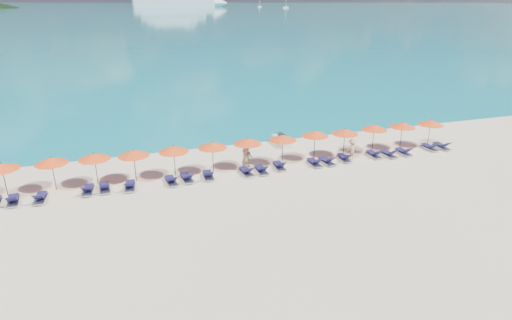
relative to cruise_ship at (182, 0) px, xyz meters
name	(u,v)px	position (x,y,z in m)	size (l,w,h in m)	color
ground	(271,194)	(-83.40, -554.28, -8.78)	(1400.00, 1400.00, 0.00)	beige
sea	(113,6)	(-83.40, 105.72, -8.77)	(1600.00, 1300.00, 0.01)	#1FA9B2
cruise_ship	(182,0)	(0.00, 0.00, 0.00)	(122.06, 26.25, 33.73)	white
sailboat_near	(286,7)	(103.29, -93.66, -7.63)	(6.11, 2.04, 11.20)	white
sailboat_far	(260,6)	(94.56, -25.56, -7.78)	(5.30, 1.77, 9.73)	white
jetski	(282,140)	(-79.19, -545.47, -8.42)	(0.93, 2.47, 0.88)	silver
beachgoer_a	(245,157)	(-83.75, -549.88, -7.80)	(0.71, 0.47, 1.95)	tan
beachgoer_b	(247,157)	(-83.49, -549.55, -7.98)	(0.77, 0.44, 1.59)	tan
beachgoer_c	(352,149)	(-75.42, -550.42, -7.97)	(1.05, 0.49, 1.62)	tan
umbrella_0	(1,166)	(-99.17, -549.49, -6.76)	(2.10, 2.10, 2.28)	black
umbrella_1	(51,161)	(-96.40, -549.36, -6.76)	(2.10, 2.10, 2.28)	black
umbrella_2	(94,156)	(-93.83, -549.37, -6.76)	(2.10, 2.10, 2.28)	black
umbrella_3	(133,153)	(-91.38, -549.54, -6.76)	(2.10, 2.10, 2.28)	black
umbrella_4	(174,149)	(-88.74, -549.56, -6.76)	(2.10, 2.10, 2.28)	black
umbrella_5	(212,145)	(-86.04, -549.56, -6.76)	(2.10, 2.10, 2.28)	black
umbrella_6	(248,141)	(-83.46, -549.50, -6.76)	(2.10, 2.10, 2.28)	black
umbrella_7	(283,138)	(-80.76, -549.52, -6.76)	(2.10, 2.10, 2.28)	black
umbrella_8	(315,133)	(-78.06, -549.35, -6.76)	(2.10, 2.10, 2.28)	black
umbrella_9	(345,131)	(-75.64, -549.58, -6.76)	(2.10, 2.10, 2.28)	black
umbrella_10	(374,127)	(-72.86, -549.32, -6.76)	(2.10, 2.10, 2.28)	black
umbrella_11	(403,125)	(-70.29, -549.42, -6.76)	(2.10, 2.10, 2.28)	black
umbrella_12	(431,122)	(-67.67, -549.56, -6.76)	(2.10, 2.10, 2.28)	black
lounger_1	(13,200)	(-98.65, -550.73, -8.54)	(0.78, 1.75, 0.66)	silver
lounger_2	(40,198)	(-97.13, -550.87, -8.54)	(0.74, 1.74, 0.66)	silver
lounger_3	(88,190)	(-94.41, -550.55, -8.54)	(0.79, 1.75, 0.66)	silver
lounger_4	(104,187)	(-93.41, -550.52, -8.54)	(0.72, 1.73, 0.66)	silver
lounger_5	(130,186)	(-91.85, -550.75, -8.54)	(0.77, 1.75, 0.66)	silver
lounger_6	(171,180)	(-89.19, -550.74, -8.54)	(0.77, 1.75, 0.66)	silver
lounger_7	(187,178)	(-88.11, -550.59, -8.54)	(0.79, 1.75, 0.66)	silver
lounger_8	(208,175)	(-86.64, -550.61, -8.54)	(0.74, 1.74, 0.66)	silver
lounger_9	(246,171)	(-83.96, -550.78, -8.54)	(0.77, 1.75, 0.66)	silver
lounger_10	(261,170)	(-82.85, -550.80, -8.54)	(0.62, 1.70, 0.66)	silver
lounger_11	(279,166)	(-81.37, -550.49, -8.54)	(0.74, 1.74, 0.66)	silver
lounger_12	(314,162)	(-78.67, -550.69, -8.54)	(0.63, 1.71, 0.66)	silver
lounger_13	(327,161)	(-77.63, -550.70, -8.54)	(0.77, 1.75, 0.66)	silver
lounger_14	(344,158)	(-76.07, -550.52, -8.54)	(0.73, 1.74, 0.66)	silver
lounger_15	(374,154)	(-73.49, -550.50, -8.54)	(0.63, 1.70, 0.66)	silver
lounger_16	(389,154)	(-72.33, -550.80, -8.54)	(0.76, 1.74, 0.66)	silver
lounger_17	(404,152)	(-70.92, -550.75, -8.54)	(0.64, 1.71, 0.66)	silver
lounger_18	(430,147)	(-68.22, -550.48, -8.54)	(0.70, 1.73, 0.66)	silver
lounger_19	(442,146)	(-67.10, -550.56, -8.54)	(0.64, 1.71, 0.66)	silver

